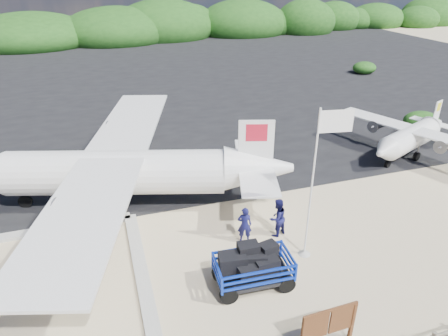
# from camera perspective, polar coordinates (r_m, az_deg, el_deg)

# --- Properties ---
(ground) EXTENTS (160.00, 160.00, 0.00)m
(ground) POSITION_cam_1_polar(r_m,az_deg,el_deg) (15.64, 5.90, -14.02)
(ground) COLOR beige
(asphalt_apron) EXTENTS (90.00, 50.00, 0.04)m
(asphalt_apron) POSITION_cam_1_polar(r_m,az_deg,el_deg) (42.26, -10.69, 12.50)
(asphalt_apron) COLOR #B2B2B2
(asphalt_apron) RESTS_ON ground
(lagoon) EXTENTS (9.00, 7.00, 0.40)m
(lagoon) POSITION_cam_1_polar(r_m,az_deg,el_deg) (16.38, -28.24, -15.56)
(lagoon) COLOR #B2B2B2
(lagoon) RESTS_ON ground
(vegetation_band) EXTENTS (124.00, 8.00, 4.40)m
(vegetation_band) POSITION_cam_1_polar(r_m,az_deg,el_deg) (66.68, -13.94, 17.39)
(vegetation_band) COLOR #B2B2B2
(vegetation_band) RESTS_ON ground
(baggage_cart) EXTENTS (3.00, 1.82, 1.46)m
(baggage_cart) POSITION_cam_1_polar(r_m,az_deg,el_deg) (14.92, 4.10, -16.34)
(baggage_cart) COLOR #0C30BC
(baggage_cart) RESTS_ON ground
(flagpole) EXTENTS (1.28, 0.71, 6.05)m
(flagpole) POSITION_cam_1_polar(r_m,az_deg,el_deg) (16.50, 11.36, -11.93)
(flagpole) COLOR white
(flagpole) RESTS_ON ground
(crew_a) EXTENTS (0.68, 0.55, 1.62)m
(crew_a) POSITION_cam_1_polar(r_m,az_deg,el_deg) (16.39, 2.96, -8.11)
(crew_a) COLOR #14144B
(crew_a) RESTS_ON ground
(crew_b) EXTENTS (1.00, 0.90, 1.71)m
(crew_b) POSITION_cam_1_polar(r_m,az_deg,el_deg) (16.87, 7.61, -7.03)
(crew_b) COLOR #14144B
(crew_b) RESTS_ON ground
(aircraft_large) EXTENTS (22.52, 22.52, 5.43)m
(aircraft_large) POSITION_cam_1_polar(r_m,az_deg,el_deg) (39.79, 19.82, 10.49)
(aircraft_large) COLOR #B2B2B2
(aircraft_large) RESTS_ON ground
(aircraft_small) EXTENTS (9.90, 9.90, 2.73)m
(aircraft_small) POSITION_cam_1_polar(r_m,az_deg,el_deg) (45.28, -24.61, 11.52)
(aircraft_small) COLOR #B2B2B2
(aircraft_small) RESTS_ON ground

